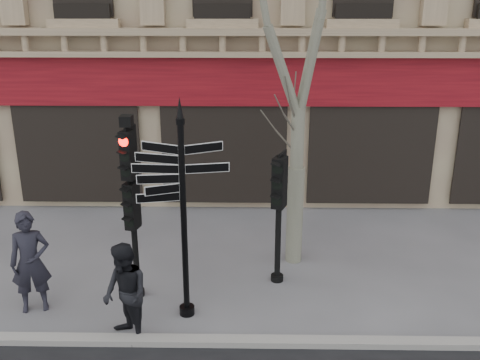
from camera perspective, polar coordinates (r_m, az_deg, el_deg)
The scene contains 7 objects.
ground at distance 10.78m, azimuth -2.83°, elevation -12.72°, with size 80.00×80.00×0.00m, color #58585D.
kerb at distance 9.58m, azimuth -3.39°, elevation -16.78°, with size 80.00×0.25×0.12m, color gray.
fingerpost at distance 9.23m, azimuth -6.19°, elevation 0.58°, with size 1.75×1.75×4.11m.
traffic_signal_main at distance 10.16m, azimuth -11.55°, elevation -0.69°, with size 0.46×0.38×3.66m.
traffic_signal_secondary at distance 10.68m, azimuth 4.19°, elevation -1.73°, with size 0.54×0.46×2.72m.
pedestrian_a at distance 10.76m, azimuth -21.45°, elevation -8.16°, with size 0.72×0.47×1.98m, color black.
pedestrian_b at distance 9.41m, azimuth -12.13°, elevation -11.84°, with size 0.88×0.68×1.80m, color black.
Camera 1 is at (0.67, -9.17, 5.62)m, focal length 40.00 mm.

